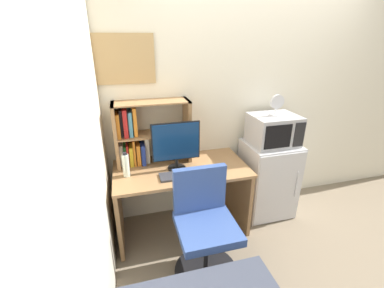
{
  "coord_description": "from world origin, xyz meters",
  "views": [
    {
      "loc": [
        -1.38,
        -2.5,
        1.9
      ],
      "look_at": [
        -0.81,
        -0.37,
        0.98
      ],
      "focal_mm": 24.06,
      "sensor_mm": 36.0,
      "label": 1
    }
  ],
  "objects_px": {
    "hutch_bookshelf": "(141,134)",
    "wall_corkboard": "(115,59)",
    "mini_fridge": "(267,178)",
    "desk_chair": "(205,231)",
    "desk_fan": "(277,105)",
    "keyboard": "(183,175)",
    "monitor": "(176,144)",
    "computer_mouse": "(217,168)",
    "microwave": "(273,130)",
    "water_bottle": "(126,165)"
  },
  "relations": [
    {
      "from": "water_bottle",
      "to": "wall_corkboard",
      "type": "bearing_deg",
      "value": 89.57
    },
    {
      "from": "hutch_bookshelf",
      "to": "microwave",
      "type": "height_order",
      "value": "hutch_bookshelf"
    },
    {
      "from": "desk_chair",
      "to": "hutch_bookshelf",
      "type": "bearing_deg",
      "value": 117.93
    },
    {
      "from": "hutch_bookshelf",
      "to": "water_bottle",
      "type": "height_order",
      "value": "hutch_bookshelf"
    },
    {
      "from": "hutch_bookshelf",
      "to": "computer_mouse",
      "type": "height_order",
      "value": "hutch_bookshelf"
    },
    {
      "from": "water_bottle",
      "to": "computer_mouse",
      "type": "bearing_deg",
      "value": -7.26
    },
    {
      "from": "monitor",
      "to": "water_bottle",
      "type": "height_order",
      "value": "monitor"
    },
    {
      "from": "keyboard",
      "to": "wall_corkboard",
      "type": "distance_m",
      "value": 1.2
    },
    {
      "from": "computer_mouse",
      "to": "desk_fan",
      "type": "bearing_deg",
      "value": 15.82
    },
    {
      "from": "wall_corkboard",
      "to": "monitor",
      "type": "bearing_deg",
      "value": -35.61
    },
    {
      "from": "mini_fridge",
      "to": "desk_chair",
      "type": "distance_m",
      "value": 1.13
    },
    {
      "from": "computer_mouse",
      "to": "water_bottle",
      "type": "bearing_deg",
      "value": 172.74
    },
    {
      "from": "mini_fridge",
      "to": "microwave",
      "type": "relative_size",
      "value": 1.78
    },
    {
      "from": "keyboard",
      "to": "desk_fan",
      "type": "bearing_deg",
      "value": 12.25
    },
    {
      "from": "hutch_bookshelf",
      "to": "desk_chair",
      "type": "relative_size",
      "value": 0.78
    },
    {
      "from": "computer_mouse",
      "to": "wall_corkboard",
      "type": "relative_size",
      "value": 0.15
    },
    {
      "from": "keyboard",
      "to": "water_bottle",
      "type": "distance_m",
      "value": 0.52
    },
    {
      "from": "mini_fridge",
      "to": "wall_corkboard",
      "type": "distance_m",
      "value": 2.02
    },
    {
      "from": "monitor",
      "to": "computer_mouse",
      "type": "relative_size",
      "value": 4.36
    },
    {
      "from": "hutch_bookshelf",
      "to": "mini_fridge",
      "type": "distance_m",
      "value": 1.49
    },
    {
      "from": "water_bottle",
      "to": "desk_fan",
      "type": "relative_size",
      "value": 1.09
    },
    {
      "from": "monitor",
      "to": "wall_corkboard",
      "type": "height_order",
      "value": "wall_corkboard"
    },
    {
      "from": "microwave",
      "to": "monitor",
      "type": "bearing_deg",
      "value": -176.03
    },
    {
      "from": "mini_fridge",
      "to": "desk_chair",
      "type": "height_order",
      "value": "desk_chair"
    },
    {
      "from": "hutch_bookshelf",
      "to": "desk_fan",
      "type": "height_order",
      "value": "desk_fan"
    },
    {
      "from": "microwave",
      "to": "mini_fridge",
      "type": "bearing_deg",
      "value": -90.05
    },
    {
      "from": "computer_mouse",
      "to": "desk_chair",
      "type": "relative_size",
      "value": 0.11
    },
    {
      "from": "desk_fan",
      "to": "wall_corkboard",
      "type": "bearing_deg",
      "value": 170.1
    },
    {
      "from": "desk_fan",
      "to": "desk_chair",
      "type": "distance_m",
      "value": 1.42
    },
    {
      "from": "computer_mouse",
      "to": "microwave",
      "type": "height_order",
      "value": "microwave"
    },
    {
      "from": "microwave",
      "to": "desk_chair",
      "type": "xyz_separation_m",
      "value": [
        -0.94,
        -0.62,
        -0.6
      ]
    },
    {
      "from": "monitor",
      "to": "computer_mouse",
      "type": "bearing_deg",
      "value": -19.4
    },
    {
      "from": "hutch_bookshelf",
      "to": "wall_corkboard",
      "type": "bearing_deg",
      "value": 147.76
    },
    {
      "from": "desk_chair",
      "to": "keyboard",
      "type": "bearing_deg",
      "value": 102.25
    },
    {
      "from": "computer_mouse",
      "to": "microwave",
      "type": "bearing_deg",
      "value": 16.15
    },
    {
      "from": "keyboard",
      "to": "wall_corkboard",
      "type": "bearing_deg",
      "value": 135.31
    },
    {
      "from": "keyboard",
      "to": "microwave",
      "type": "relative_size",
      "value": 0.9
    },
    {
      "from": "water_bottle",
      "to": "monitor",
      "type": "bearing_deg",
      "value": 2.69
    },
    {
      "from": "hutch_bookshelf",
      "to": "mini_fridge",
      "type": "bearing_deg",
      "value": -6.64
    },
    {
      "from": "hutch_bookshelf",
      "to": "monitor",
      "type": "height_order",
      "value": "hutch_bookshelf"
    },
    {
      "from": "monitor",
      "to": "microwave",
      "type": "bearing_deg",
      "value": 3.97
    },
    {
      "from": "microwave",
      "to": "wall_corkboard",
      "type": "relative_size",
      "value": 0.68
    },
    {
      "from": "computer_mouse",
      "to": "microwave",
      "type": "distance_m",
      "value": 0.77
    },
    {
      "from": "water_bottle",
      "to": "microwave",
      "type": "height_order",
      "value": "microwave"
    },
    {
      "from": "keyboard",
      "to": "mini_fridge",
      "type": "distance_m",
      "value": 1.1
    },
    {
      "from": "monitor",
      "to": "desk_chair",
      "type": "relative_size",
      "value": 0.5
    },
    {
      "from": "water_bottle",
      "to": "wall_corkboard",
      "type": "distance_m",
      "value": 0.95
    },
    {
      "from": "hutch_bookshelf",
      "to": "water_bottle",
      "type": "xyz_separation_m",
      "value": [
        -0.17,
        -0.25,
        -0.19
      ]
    },
    {
      "from": "monitor",
      "to": "microwave",
      "type": "distance_m",
      "value": 1.06
    },
    {
      "from": "desk_fan",
      "to": "wall_corkboard",
      "type": "xyz_separation_m",
      "value": [
        -1.52,
        0.26,
        0.44
      ]
    }
  ]
}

